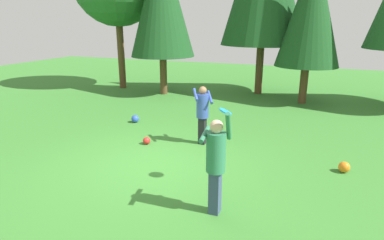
{
  "coord_description": "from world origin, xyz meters",
  "views": [
    {
      "loc": [
        3.54,
        -6.34,
        3.33
      ],
      "look_at": [
        0.82,
        0.62,
        1.05
      ],
      "focal_mm": 30.13,
      "sensor_mm": 36.0,
      "label": 1
    }
  ],
  "objects_px": {
    "frisbee": "(225,111)",
    "ball_red": "(147,141)",
    "person_thrower": "(216,159)",
    "ball_orange": "(344,167)",
    "tree_right": "(311,9)",
    "person_catcher": "(203,110)",
    "ball_blue": "(135,119)"
  },
  "relations": [
    {
      "from": "person_catcher",
      "to": "ball_blue",
      "type": "xyz_separation_m",
      "value": [
        -2.83,
        1.05,
        -0.85
      ]
    },
    {
      "from": "frisbee",
      "to": "tree_right",
      "type": "xyz_separation_m",
      "value": [
        1.11,
        8.31,
        2.19
      ]
    },
    {
      "from": "frisbee",
      "to": "ball_red",
      "type": "bearing_deg",
      "value": 149.76
    },
    {
      "from": "frisbee",
      "to": "ball_red",
      "type": "distance_m",
      "value": 3.49
    },
    {
      "from": "person_thrower",
      "to": "ball_blue",
      "type": "relative_size",
      "value": 7.43
    },
    {
      "from": "person_thrower",
      "to": "frisbee",
      "type": "relative_size",
      "value": 5.76
    },
    {
      "from": "ball_blue",
      "to": "tree_right",
      "type": "xyz_separation_m",
      "value": [
        5.2,
        5.05,
        3.7
      ]
    },
    {
      "from": "frisbee",
      "to": "tree_right",
      "type": "height_order",
      "value": "tree_right"
    },
    {
      "from": "ball_blue",
      "to": "ball_red",
      "type": "bearing_deg",
      "value": -50.56
    },
    {
      "from": "frisbee",
      "to": "ball_red",
      "type": "relative_size",
      "value": 1.6
    },
    {
      "from": "person_catcher",
      "to": "tree_right",
      "type": "relative_size",
      "value": 0.27
    },
    {
      "from": "person_thrower",
      "to": "frisbee",
      "type": "height_order",
      "value": "person_thrower"
    },
    {
      "from": "person_thrower",
      "to": "person_catcher",
      "type": "xyz_separation_m",
      "value": [
        -1.38,
        3.2,
        -0.08
      ]
    },
    {
      "from": "person_thrower",
      "to": "ball_orange",
      "type": "relative_size",
      "value": 7.63
    },
    {
      "from": "person_thrower",
      "to": "ball_red",
      "type": "bearing_deg",
      "value": 40.6
    },
    {
      "from": "person_catcher",
      "to": "frisbee",
      "type": "distance_m",
      "value": 2.63
    },
    {
      "from": "ball_red",
      "to": "tree_right",
      "type": "bearing_deg",
      "value": 60.48
    },
    {
      "from": "frisbee",
      "to": "ball_orange",
      "type": "xyz_separation_m",
      "value": [
        2.41,
        1.66,
        -1.51
      ]
    },
    {
      "from": "frisbee",
      "to": "ball_orange",
      "type": "height_order",
      "value": "frisbee"
    },
    {
      "from": "person_thrower",
      "to": "frisbee",
      "type": "xyz_separation_m",
      "value": [
        -0.13,
        0.99,
        0.58
      ]
    },
    {
      "from": "person_catcher",
      "to": "tree_right",
      "type": "distance_m",
      "value": 7.13
    },
    {
      "from": "ball_blue",
      "to": "person_catcher",
      "type": "bearing_deg",
      "value": -20.27
    },
    {
      "from": "ball_orange",
      "to": "tree_right",
      "type": "height_order",
      "value": "tree_right"
    },
    {
      "from": "frisbee",
      "to": "ball_red",
      "type": "height_order",
      "value": "frisbee"
    },
    {
      "from": "ball_blue",
      "to": "tree_right",
      "type": "bearing_deg",
      "value": 44.2
    },
    {
      "from": "ball_blue",
      "to": "tree_right",
      "type": "height_order",
      "value": "tree_right"
    },
    {
      "from": "person_catcher",
      "to": "ball_orange",
      "type": "bearing_deg",
      "value": 51.95
    },
    {
      "from": "tree_right",
      "to": "person_catcher",
      "type": "bearing_deg",
      "value": -111.17
    },
    {
      "from": "ball_orange",
      "to": "ball_red",
      "type": "distance_m",
      "value": 5.12
    },
    {
      "from": "person_thrower",
      "to": "tree_right",
      "type": "distance_m",
      "value": 9.75
    },
    {
      "from": "person_catcher",
      "to": "frisbee",
      "type": "height_order",
      "value": "frisbee"
    },
    {
      "from": "ball_blue",
      "to": "frisbee",
      "type": "bearing_deg",
      "value": -38.56
    }
  ]
}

